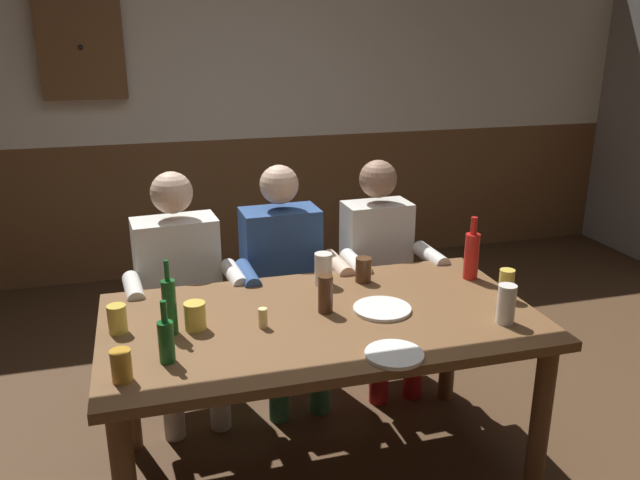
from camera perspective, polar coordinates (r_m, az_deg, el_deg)
The scene contains 22 objects.
ground_plane at distance 3.08m, azimuth -0.19°, elevation -19.07°, with size 7.95×7.95×0.00m, color #4C331E.
back_wall_upper at distance 5.01m, azimuth -8.59°, elevation 16.37°, with size 6.62×0.12×1.32m, color silver.
back_wall_wainscot at distance 5.19m, azimuth -7.97°, elevation 3.19°, with size 6.62×0.12×1.05m, color brown.
dining_table at distance 2.68m, azimuth 0.15°, elevation -8.71°, with size 1.76×0.96×0.75m.
person_0 at distance 3.24m, azimuth -12.28°, elevation -3.83°, with size 0.57×0.54×1.22m.
person_1 at distance 3.30m, azimuth -3.19°, elevation -2.98°, with size 0.54×0.52×1.22m.
person_2 at distance 3.44m, azimuth 5.42°, elevation -2.24°, with size 0.50×0.50×1.22m.
table_candle at distance 2.54m, azimuth -5.09°, elevation -6.90°, with size 0.04×0.04×0.08m, color #F9E08C.
plate_0 at distance 2.35m, azimuth 6.60°, elevation -10.04°, with size 0.21×0.21×0.01m, color white.
plate_1 at distance 2.69m, azimuth 5.53°, elevation -6.10°, with size 0.24×0.24×0.01m, color white.
bottle_0 at distance 2.33m, azimuth -13.48°, elevation -8.59°, with size 0.06×0.06×0.23m.
bottle_1 at distance 2.51m, azimuth -13.20°, elevation -5.69°, with size 0.05×0.05×0.30m.
bottle_2 at distance 3.06m, azimuth 13.30°, elevation -1.25°, with size 0.07×0.07×0.30m.
pint_glass_0 at distance 2.64m, azimuth 0.49°, elevation -4.81°, with size 0.06×0.06×0.16m, color #4C2D19.
pint_glass_1 at distance 2.26m, azimuth -17.20°, elevation -10.60°, with size 0.07×0.07×0.11m, color gold.
pint_glass_2 at distance 2.92m, azimuth 0.30°, elevation -2.58°, with size 0.08×0.08×0.15m, color white.
pint_glass_3 at distance 2.88m, azimuth 16.19°, elevation -3.80°, with size 0.07×0.07×0.13m, color #E5C64C.
pint_glass_4 at distance 2.96m, azimuth 3.86°, elevation -2.66°, with size 0.07×0.07×0.11m, color #4C2D19.
pint_glass_5 at distance 2.55m, azimuth -11.02°, elevation -6.64°, with size 0.08×0.08×0.11m, color #E5C64C.
pint_glass_6 at distance 2.60m, azimuth -17.53°, elevation -6.71°, with size 0.07×0.07×0.11m, color #E5C64C.
pint_glass_7 at distance 2.65m, azimuth 16.18°, elevation -5.48°, with size 0.07×0.07×0.16m, color white.
wall_dart_cabinet at distance 4.85m, azimuth -20.41°, elevation 15.76°, with size 0.56×0.15×0.70m.
Camera 1 is at (-0.65, -2.35, 1.88)m, focal length 36.09 mm.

